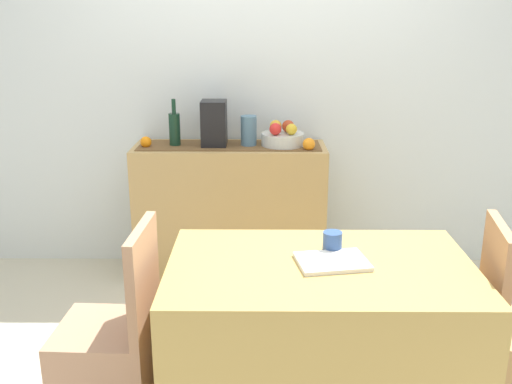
% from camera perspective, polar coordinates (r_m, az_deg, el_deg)
% --- Properties ---
extents(ground_plane, '(6.40, 6.40, 0.02)m').
position_cam_1_polar(ground_plane, '(3.24, 0.69, -15.03)').
color(ground_plane, beige).
rests_on(ground_plane, ground).
extents(room_wall_rear, '(6.40, 0.06, 2.70)m').
position_cam_1_polar(room_wall_rear, '(3.94, 0.70, 11.84)').
color(room_wall_rear, silver).
rests_on(room_wall_rear, ground).
extents(sideboard_console, '(1.25, 0.42, 0.90)m').
position_cam_1_polar(sideboard_console, '(3.88, -2.53, -1.92)').
color(sideboard_console, tan).
rests_on(sideboard_console, ground).
extents(table_runner, '(1.17, 0.32, 0.01)m').
position_cam_1_polar(table_runner, '(3.75, -2.62, 4.60)').
color(table_runner, brown).
rests_on(table_runner, sideboard_console).
extents(fruit_bowl, '(0.27, 0.27, 0.08)m').
position_cam_1_polar(fruit_bowl, '(3.74, 2.64, 5.23)').
color(fruit_bowl, silver).
rests_on(fruit_bowl, table_runner).
extents(apple_front, '(0.08, 0.08, 0.08)m').
position_cam_1_polar(apple_front, '(3.75, 3.19, 6.49)').
color(apple_front, '#A6391C').
rests_on(apple_front, fruit_bowl).
extents(apple_right, '(0.08, 0.08, 0.08)m').
position_cam_1_polar(apple_right, '(3.77, 1.96, 6.53)').
color(apple_right, gold).
rests_on(apple_right, fruit_bowl).
extents(apple_left, '(0.07, 0.07, 0.07)m').
position_cam_1_polar(apple_left, '(3.67, 3.52, 6.19)').
color(apple_left, gold).
rests_on(apple_left, fruit_bowl).
extents(apple_center, '(0.08, 0.08, 0.08)m').
position_cam_1_polar(apple_center, '(3.66, 1.93, 6.22)').
color(apple_center, red).
rests_on(apple_center, fruit_bowl).
extents(wine_bottle, '(0.07, 0.07, 0.30)m').
position_cam_1_polar(wine_bottle, '(3.77, -8.03, 6.22)').
color(wine_bottle, '#163524').
rests_on(wine_bottle, sideboard_console).
extents(coffee_maker, '(0.16, 0.18, 0.29)m').
position_cam_1_polar(coffee_maker, '(3.73, -4.16, 6.75)').
color(coffee_maker, black).
rests_on(coffee_maker, sideboard_console).
extents(ceramic_vase, '(0.10, 0.10, 0.20)m').
position_cam_1_polar(ceramic_vase, '(3.73, -0.73, 6.03)').
color(ceramic_vase, slate).
rests_on(ceramic_vase, sideboard_console).
extents(orange_loose_mid, '(0.08, 0.08, 0.08)m').
position_cam_1_polar(orange_loose_mid, '(3.64, 5.24, 4.72)').
color(orange_loose_mid, orange).
rests_on(orange_loose_mid, sideboard_console).
extents(orange_loose_near_bowl, '(0.07, 0.07, 0.07)m').
position_cam_1_polar(orange_loose_near_bowl, '(3.77, -10.81, 4.87)').
color(orange_loose_near_bowl, orange).
rests_on(orange_loose_near_bowl, sideboard_console).
extents(dining_table, '(1.25, 0.78, 0.74)m').
position_cam_1_polar(dining_table, '(2.55, 6.12, -14.68)').
color(dining_table, tan).
rests_on(dining_table, ground).
extents(open_book, '(0.31, 0.26, 0.02)m').
position_cam_1_polar(open_book, '(2.39, 7.51, -6.82)').
color(open_book, white).
rests_on(open_book, dining_table).
extents(coffee_cup, '(0.08, 0.08, 0.09)m').
position_cam_1_polar(coffee_cup, '(2.49, 7.54, -4.89)').
color(coffee_cup, '#2F4E87').
rests_on(coffee_cup, dining_table).
extents(chair_near_window, '(0.42, 0.42, 0.90)m').
position_cam_1_polar(chair_near_window, '(2.68, -14.08, -16.16)').
color(chair_near_window, tan).
rests_on(chair_near_window, ground).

